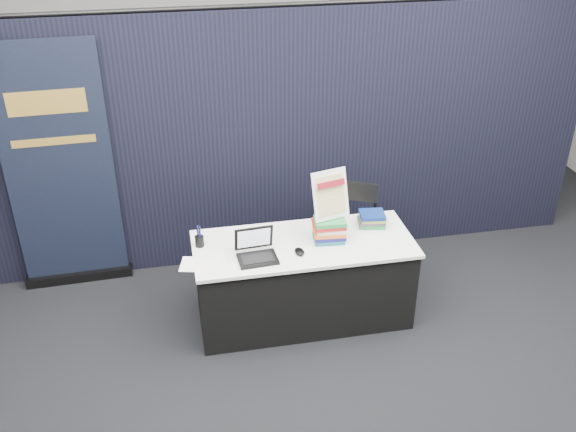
{
  "coord_description": "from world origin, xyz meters",
  "views": [
    {
      "loc": [
        -0.99,
        -3.77,
        3.51
      ],
      "look_at": [
        -0.13,
        0.55,
        1.01
      ],
      "focal_mm": 40.0,
      "sensor_mm": 36.0,
      "label": 1
    }
  ],
  "objects_px": {
    "display_table": "(303,280)",
    "pullup_banner": "(63,184)",
    "stacking_chair": "(356,237)",
    "book_stack_tall": "(330,229)",
    "laptop": "(257,251)",
    "book_stack_short": "(373,219)",
    "info_sign": "(330,195)"
  },
  "relations": [
    {
      "from": "display_table",
      "to": "pullup_banner",
      "type": "relative_size",
      "value": 0.8
    },
    {
      "from": "pullup_banner",
      "to": "stacking_chair",
      "type": "bearing_deg",
      "value": -16.78
    },
    {
      "from": "book_stack_tall",
      "to": "display_table",
      "type": "bearing_deg",
      "value": -179.93
    },
    {
      "from": "display_table",
      "to": "laptop",
      "type": "bearing_deg",
      "value": -160.96
    },
    {
      "from": "stacking_chair",
      "to": "book_stack_short",
      "type": "bearing_deg",
      "value": -33.27
    },
    {
      "from": "display_table",
      "to": "book_stack_tall",
      "type": "distance_m",
      "value": 0.52
    },
    {
      "from": "book_stack_short",
      "to": "info_sign",
      "type": "relative_size",
      "value": 0.6
    },
    {
      "from": "pullup_banner",
      "to": "display_table",
      "type": "bearing_deg",
      "value": -28.18
    },
    {
      "from": "display_table",
      "to": "stacking_chair",
      "type": "height_order",
      "value": "stacking_chair"
    },
    {
      "from": "book_stack_short",
      "to": "stacking_chair",
      "type": "bearing_deg",
      "value": 121.88
    },
    {
      "from": "book_stack_short",
      "to": "pullup_banner",
      "type": "distance_m",
      "value": 2.7
    },
    {
      "from": "display_table",
      "to": "stacking_chair",
      "type": "distance_m",
      "value": 0.65
    },
    {
      "from": "book_stack_short",
      "to": "laptop",
      "type": "bearing_deg",
      "value": -164.04
    },
    {
      "from": "pullup_banner",
      "to": "stacking_chair",
      "type": "xyz_separation_m",
      "value": [
        2.49,
        -0.65,
        -0.44
      ]
    },
    {
      "from": "book_stack_short",
      "to": "pullup_banner",
      "type": "bearing_deg",
      "value": 162.93
    },
    {
      "from": "laptop",
      "to": "info_sign",
      "type": "bearing_deg",
      "value": 11.55
    },
    {
      "from": "book_stack_tall",
      "to": "stacking_chair",
      "type": "xyz_separation_m",
      "value": [
        0.32,
        0.3,
        -0.29
      ]
    },
    {
      "from": "book_stack_short",
      "to": "info_sign",
      "type": "xyz_separation_m",
      "value": [
        -0.41,
        -0.13,
        0.33
      ]
    },
    {
      "from": "book_stack_tall",
      "to": "book_stack_short",
      "type": "xyz_separation_m",
      "value": [
        0.41,
        0.16,
        -0.04
      ]
    },
    {
      "from": "info_sign",
      "to": "pullup_banner",
      "type": "bearing_deg",
      "value": 142.76
    },
    {
      "from": "display_table",
      "to": "info_sign",
      "type": "height_order",
      "value": "info_sign"
    },
    {
      "from": "book_stack_tall",
      "to": "info_sign",
      "type": "distance_m",
      "value": 0.3
    },
    {
      "from": "pullup_banner",
      "to": "info_sign",
      "type": "bearing_deg",
      "value": -25.16
    },
    {
      "from": "display_table",
      "to": "pullup_banner",
      "type": "bearing_deg",
      "value": 153.99
    },
    {
      "from": "laptop",
      "to": "pullup_banner",
      "type": "distance_m",
      "value": 1.89
    },
    {
      "from": "info_sign",
      "to": "pullup_banner",
      "type": "height_order",
      "value": "pullup_banner"
    },
    {
      "from": "info_sign",
      "to": "pullup_banner",
      "type": "distance_m",
      "value": 2.35
    },
    {
      "from": "display_table",
      "to": "book_stack_tall",
      "type": "xyz_separation_m",
      "value": [
        0.22,
        0.0,
        0.47
      ]
    },
    {
      "from": "display_table",
      "to": "book_stack_short",
      "type": "distance_m",
      "value": 0.78
    },
    {
      "from": "book_stack_tall",
      "to": "laptop",
      "type": "bearing_deg",
      "value": -167.33
    },
    {
      "from": "info_sign",
      "to": "pullup_banner",
      "type": "xyz_separation_m",
      "value": [
        -2.16,
        0.92,
        -0.14
      ]
    },
    {
      "from": "display_table",
      "to": "pullup_banner",
      "type": "height_order",
      "value": "pullup_banner"
    }
  ]
}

